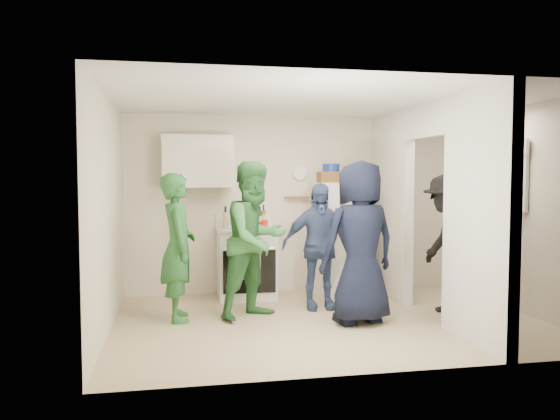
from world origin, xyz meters
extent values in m
plane|color=tan|center=(0.00, 0.00, 0.00)|extent=(4.80, 4.80, 0.00)
plane|color=silver|center=(0.00, 1.70, 1.25)|extent=(4.80, 0.00, 4.80)
plane|color=silver|center=(0.00, -1.70, 1.25)|extent=(4.80, 0.00, 4.80)
plane|color=silver|center=(-2.40, 0.00, 1.25)|extent=(0.00, 3.40, 3.40)
plane|color=silver|center=(2.40, 0.00, 1.25)|extent=(0.00, 3.40, 3.40)
plane|color=white|center=(0.00, 0.00, 2.50)|extent=(4.80, 4.80, 0.00)
cube|color=silver|center=(1.20, 1.10, 1.25)|extent=(0.12, 1.20, 2.50)
cube|color=silver|center=(1.20, -1.10, 1.25)|extent=(0.12, 1.20, 2.50)
cube|color=silver|center=(1.20, 0.00, 2.30)|extent=(0.12, 1.00, 0.40)
cube|color=white|center=(-0.77, 1.37, 0.47)|extent=(0.80, 0.66, 0.95)
cube|color=silver|center=(-1.40, 1.52, 1.85)|extent=(0.95, 0.34, 0.70)
cube|color=white|center=(0.53, 1.34, 0.78)|extent=(0.64, 0.63, 1.56)
cube|color=brown|center=(0.43, 1.39, 1.64)|extent=(0.35, 0.25, 0.15)
cylinder|color=navy|center=(0.43, 1.39, 1.77)|extent=(0.24, 0.24, 0.11)
cylinder|color=yellow|center=(0.75, 1.24, 1.69)|extent=(0.09, 0.09, 0.25)
cylinder|color=white|center=(0.05, 1.68, 1.70)|extent=(0.22, 0.02, 0.22)
cube|color=olive|center=(0.00, 1.65, 1.35)|extent=(0.35, 0.08, 0.03)
cube|color=black|center=(2.38, 0.20, 1.65)|extent=(0.03, 0.70, 0.80)
cube|color=white|center=(2.36, 0.20, 1.65)|extent=(0.04, 0.76, 0.86)
cube|color=white|center=(2.34, 0.20, 2.00)|extent=(0.04, 0.82, 0.18)
cylinder|color=#EBFA15|center=(-0.89, 1.15, 1.07)|extent=(0.09, 0.09, 0.25)
cylinder|color=red|center=(-0.55, 1.17, 1.01)|extent=(0.09, 0.09, 0.12)
imported|color=#2A6931|center=(-1.68, 0.36, 0.84)|extent=(0.44, 0.64, 1.68)
imported|color=#357433|center=(-0.79, 0.31, 0.91)|extent=(1.12, 1.07, 1.82)
imported|color=#38427A|center=(0.04, 0.59, 0.78)|extent=(0.93, 0.41, 1.57)
imported|color=black|center=(0.32, -0.16, 0.91)|extent=(0.99, 0.75, 1.82)
imported|color=black|center=(1.50, 0.05, 0.84)|extent=(0.72, 1.14, 1.68)
cylinder|color=maroon|center=(-1.04, 1.50, 1.10)|extent=(0.06, 0.06, 0.29)
cylinder|color=#1D592F|center=(-0.93, 1.28, 1.09)|extent=(0.07, 0.07, 0.29)
cylinder|color=silver|center=(-0.84, 1.51, 1.10)|extent=(0.06, 0.06, 0.31)
cylinder|color=brown|center=(-0.76, 1.32, 1.10)|extent=(0.06, 0.06, 0.31)
cylinder|color=#9C9EAD|center=(-0.66, 1.55, 1.11)|extent=(0.06, 0.06, 0.33)
cylinder|color=#203B15|center=(-0.57, 1.40, 1.10)|extent=(0.06, 0.06, 0.29)
cylinder|color=brown|center=(-0.50, 1.52, 1.10)|extent=(0.06, 0.06, 0.31)
cylinder|color=#A9B1B5|center=(-1.05, 1.26, 1.10)|extent=(0.07, 0.07, 0.30)
camera|label=1|loc=(-1.68, -5.94, 1.65)|focal=35.00mm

